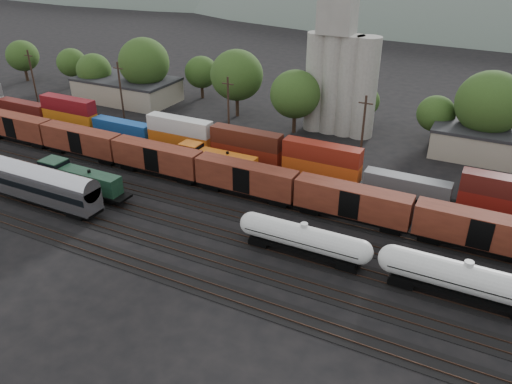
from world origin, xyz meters
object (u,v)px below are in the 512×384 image
at_px(grain_silo, 340,73).
at_px(green_locomotive, 76,178).
at_px(passenger_coach, 23,179).
at_px(orange_locomotive, 213,159).
at_px(tank_car_a, 303,238).

bearing_deg(grain_silo, green_locomotive, -121.51).
xyz_separation_m(passenger_coach, orange_locomotive, (18.40, 20.00, -1.28)).
distance_m(orange_locomotive, grain_silo, 29.77).
bearing_deg(passenger_coach, orange_locomotive, 47.39).
xyz_separation_m(green_locomotive, grain_silo, (25.14, 41.00, 8.80)).
relative_size(passenger_coach, orange_locomotive, 1.62).
bearing_deg(passenger_coach, green_locomotive, 47.04).
relative_size(orange_locomotive, grain_silo, 0.55).
bearing_deg(tank_car_a, grain_silo, 103.63).
bearing_deg(tank_car_a, orange_locomotive, 144.89).
relative_size(green_locomotive, passenger_coach, 0.63).
relative_size(green_locomotive, tank_car_a, 1.00).
distance_m(tank_car_a, passenger_coach, 40.06).
relative_size(green_locomotive, orange_locomotive, 1.02).
height_order(green_locomotive, passenger_coach, passenger_coach).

